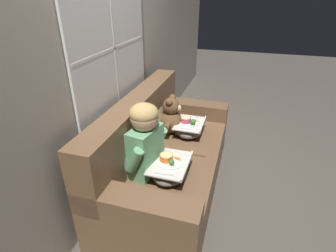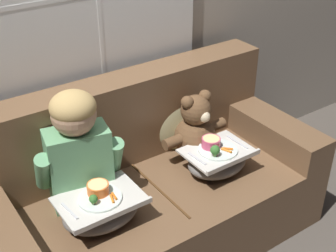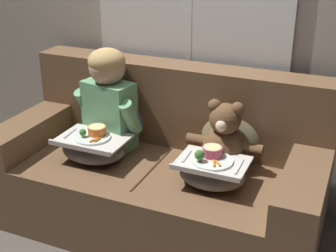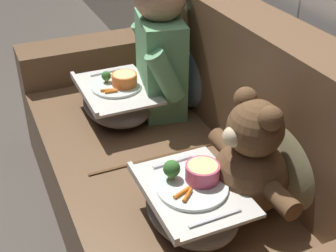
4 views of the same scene
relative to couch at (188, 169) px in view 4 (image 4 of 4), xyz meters
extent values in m
plane|color=#4C443D|center=(0.00, -0.07, -0.33)|extent=(14.00, 14.00, 0.00)
cube|color=brown|center=(0.00, -0.07, -0.12)|extent=(1.93, 0.90, 0.43)
cube|color=brown|center=(0.00, 0.27, 0.35)|extent=(1.93, 0.22, 0.52)
cube|color=brown|center=(-0.86, -0.07, 0.18)|extent=(0.22, 0.90, 0.18)
cube|color=#513219|center=(0.00, -0.09, 0.09)|extent=(0.01, 0.64, 0.01)
ellipsoid|color=slate|center=(-0.37, 0.19, 0.28)|extent=(0.39, 0.19, 0.40)
ellipsoid|color=tan|center=(0.37, 0.19, 0.28)|extent=(0.40, 0.19, 0.41)
cube|color=#66A370|center=(-0.37, 0.04, 0.30)|extent=(0.34, 0.23, 0.43)
cylinder|color=#66A370|center=(-0.56, 0.06, 0.34)|extent=(0.11, 0.18, 0.24)
cylinder|color=#66A370|center=(-0.20, -0.01, 0.34)|extent=(0.11, 0.18, 0.24)
sphere|color=brown|center=(0.37, 0.04, 0.22)|extent=(0.25, 0.25, 0.25)
sphere|color=brown|center=(0.37, 0.04, 0.40)|extent=(0.18, 0.18, 0.18)
sphere|color=brown|center=(0.31, 0.04, 0.47)|extent=(0.08, 0.08, 0.08)
sphere|color=brown|center=(0.44, 0.04, 0.47)|extent=(0.08, 0.08, 0.08)
sphere|color=beige|center=(0.38, -0.04, 0.39)|extent=(0.07, 0.07, 0.07)
sphere|color=black|center=(0.38, -0.06, 0.40)|extent=(0.02, 0.02, 0.02)
cylinder|color=brown|center=(0.21, 0.03, 0.24)|extent=(0.13, 0.07, 0.07)
cylinder|color=brown|center=(0.53, 0.04, 0.24)|extent=(0.13, 0.07, 0.07)
cylinder|color=brown|center=(0.32, -0.09, 0.12)|extent=(0.07, 0.11, 0.07)
cylinder|color=brown|center=(0.43, -0.09, 0.12)|extent=(0.07, 0.11, 0.07)
ellipsoid|color=slate|center=(-0.37, -0.17, 0.16)|extent=(0.39, 0.29, 0.13)
cube|color=beige|center=(-0.37, -0.17, 0.23)|extent=(0.41, 0.30, 0.01)
cube|color=beige|center=(-0.37, -0.32, 0.24)|extent=(0.41, 0.02, 0.02)
cylinder|color=silver|center=(-0.37, -0.17, 0.24)|extent=(0.22, 0.22, 0.01)
cylinder|color=orange|center=(-0.36, -0.14, 0.27)|extent=(0.11, 0.11, 0.05)
cylinder|color=#E5D189|center=(-0.36, -0.14, 0.29)|extent=(0.10, 0.10, 0.01)
sphere|color=#38702D|center=(-0.42, -0.20, 0.27)|extent=(0.04, 0.04, 0.04)
cylinder|color=#7A9E56|center=(-0.42, -0.20, 0.25)|extent=(0.02, 0.02, 0.02)
cylinder|color=orange|center=(-0.33, -0.22, 0.25)|extent=(0.03, 0.06, 0.01)
cylinder|color=orange|center=(-0.32, -0.21, 0.25)|extent=(0.02, 0.05, 0.01)
cube|color=silver|center=(-0.53, -0.17, 0.24)|extent=(0.03, 0.14, 0.01)
ellipsoid|color=slate|center=(0.37, -0.17, 0.16)|extent=(0.36, 0.28, 0.13)
cube|color=beige|center=(0.37, -0.17, 0.23)|extent=(0.38, 0.29, 0.01)
cube|color=beige|center=(0.37, -0.31, 0.24)|extent=(0.38, 0.02, 0.02)
cylinder|color=silver|center=(0.37, -0.17, 0.24)|extent=(0.22, 0.22, 0.01)
cylinder|color=#D64C70|center=(0.36, -0.13, 0.27)|extent=(0.11, 0.11, 0.05)
cylinder|color=#E5D189|center=(0.36, -0.13, 0.29)|extent=(0.10, 0.10, 0.01)
sphere|color=#38702D|center=(0.32, -0.22, 0.28)|extent=(0.05, 0.05, 0.05)
cylinder|color=#7A9E56|center=(0.32, -0.22, 0.25)|extent=(0.02, 0.02, 0.02)
cylinder|color=orange|center=(0.40, -0.22, 0.25)|extent=(0.03, 0.07, 0.01)
cylinder|color=orange|center=(0.42, -0.21, 0.25)|extent=(0.05, 0.05, 0.01)
cube|color=silver|center=(0.23, -0.17, 0.24)|extent=(0.02, 0.14, 0.01)
cube|color=silver|center=(0.52, -0.17, 0.24)|extent=(0.01, 0.17, 0.01)
camera|label=1|loc=(-2.06, -0.66, 1.49)|focal=28.00mm
camera|label=2|loc=(-1.12, -1.82, 1.70)|focal=50.00mm
camera|label=3|loc=(1.03, -2.30, 1.41)|focal=50.00mm
camera|label=4|loc=(1.38, -0.69, 1.16)|focal=50.00mm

